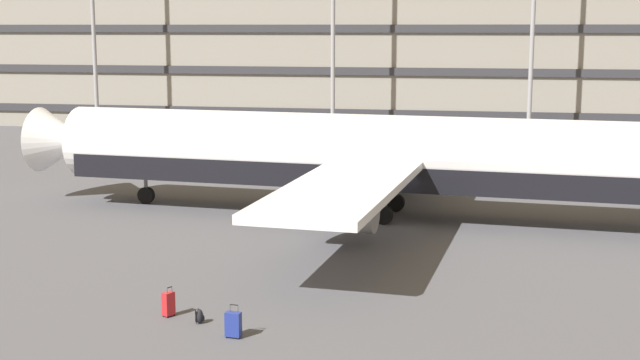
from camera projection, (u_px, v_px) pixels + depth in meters
ground_plane at (390, 224)px, 43.06m from camera, size 600.00×600.00×0.00m
terminal_structure at (441, 48)px, 87.01m from camera, size 166.49×20.82×15.00m
airliner at (374, 156)px, 44.33m from camera, size 38.63×31.21×10.91m
suitcase_navy at (168, 304)px, 29.34m from camera, size 0.41×0.46×1.03m
suitcase_red at (233, 324)px, 27.31m from camera, size 0.51×0.33×1.05m
backpack_scuffed at (200, 316)px, 28.67m from camera, size 0.39×0.40×0.53m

